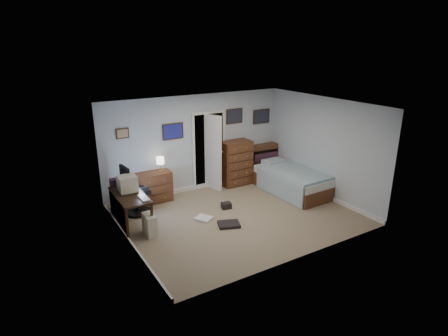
# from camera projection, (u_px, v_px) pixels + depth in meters

# --- Properties ---
(floor) EXTENTS (5.00, 4.00, 0.02)m
(floor) POSITION_uv_depth(u_px,v_px,m) (238.00, 217.00, 8.46)
(floor) COLOR #88745E
(floor) RESTS_ON ground
(computer_desk) EXTENTS (0.61, 1.28, 0.73)m
(computer_desk) POSITION_uv_depth(u_px,v_px,m) (126.00, 203.00, 7.79)
(computer_desk) COLOR black
(computer_desk) RESTS_ON floor
(crt_monitor) EXTENTS (0.39, 0.36, 0.35)m
(crt_monitor) POSITION_uv_depth(u_px,v_px,m) (128.00, 184.00, 7.85)
(crt_monitor) COLOR beige
(crt_monitor) RESTS_ON computer_desk
(keyboard) EXTENTS (0.15, 0.39, 0.02)m
(keyboard) POSITION_uv_depth(u_px,v_px,m) (143.00, 198.00, 7.58)
(keyboard) COLOR beige
(keyboard) RESTS_ON computer_desk
(pc_tower) EXTENTS (0.21, 0.41, 0.44)m
(pc_tower) POSITION_uv_depth(u_px,v_px,m) (150.00, 225.00, 7.59)
(pc_tower) COLOR beige
(pc_tower) RESTS_ON floor
(office_chair) EXTENTS (0.62, 0.62, 1.18)m
(office_chair) POSITION_uv_depth(u_px,v_px,m) (134.00, 196.00, 8.41)
(office_chair) COLOR black
(office_chair) RESTS_ON floor
(media_stack) EXTENTS (0.18, 0.18, 0.88)m
(media_stack) POSITION_uv_depth(u_px,v_px,m) (116.00, 197.00, 8.37)
(media_stack) COLOR maroon
(media_stack) RESTS_ON floor
(low_dresser) EXTENTS (0.85, 0.45, 0.75)m
(low_dresser) POSITION_uv_depth(u_px,v_px,m) (154.00, 187.00, 9.14)
(low_dresser) COLOR brown
(low_dresser) RESTS_ON floor
(table_lamp) EXTENTS (0.19, 0.19, 0.36)m
(table_lamp) POSITION_uv_depth(u_px,v_px,m) (160.00, 161.00, 9.03)
(table_lamp) COLOR gold
(table_lamp) RESTS_ON low_dresser
(doorway) EXTENTS (0.96, 1.12, 2.05)m
(doorway) POSITION_uv_depth(u_px,v_px,m) (204.00, 148.00, 10.14)
(doorway) COLOR black
(doorway) RESTS_ON floor
(tall_dresser) EXTENTS (0.83, 0.49, 1.22)m
(tall_dresser) POSITION_uv_depth(u_px,v_px,m) (236.00, 163.00, 10.19)
(tall_dresser) COLOR brown
(tall_dresser) RESTS_ON floor
(headboard_bookcase) EXTENTS (1.08, 0.33, 0.96)m
(headboard_bookcase) POSITION_uv_depth(u_px,v_px,m) (265.00, 159.00, 10.84)
(headboard_bookcase) COLOR brown
(headboard_bookcase) RESTS_ON floor
(bed) EXTENTS (1.15, 2.08, 0.67)m
(bed) POSITION_uv_depth(u_px,v_px,m) (292.00, 180.00, 9.72)
(bed) COLOR brown
(bed) RESTS_ON floor
(wall_posters) EXTENTS (4.38, 0.04, 0.60)m
(wall_posters) POSITION_uv_depth(u_px,v_px,m) (216.00, 122.00, 9.77)
(wall_posters) COLOR #331E11
(wall_posters) RESTS_ON floor
(floor_clutter) EXTENTS (1.08, 1.14, 0.14)m
(floor_clutter) POSITION_uv_depth(u_px,v_px,m) (222.00, 217.00, 8.31)
(floor_clutter) COLOR black
(floor_clutter) RESTS_ON floor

